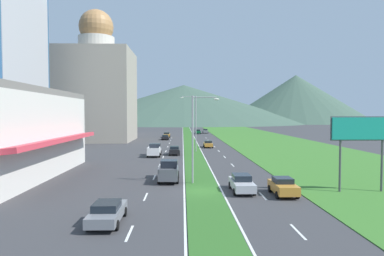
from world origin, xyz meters
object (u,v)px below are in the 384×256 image
car_6 (205,131)px  car_7 (198,132)px  car_8 (174,150)px  car_1 (107,212)px  street_lamp_mid (194,120)px  billboard_roadside (362,133)px  car_2 (167,135)px  car_4 (283,186)px  car_5 (242,183)px  car_0 (208,144)px  car_3 (165,137)px  pickup_truck_1 (154,150)px  pickup_truck_0 (169,171)px  street_lamp_near (196,133)px

car_6 → car_7: (-2.94, -3.81, 0.01)m
car_6 → car_8: 67.57m
car_1 → car_8: size_ratio=1.17×
street_lamp_mid → billboard_roadside: bearing=-67.6°
car_2 → car_4: bearing=-169.7°
car_5 → car_8: (-6.86, 28.76, -0.01)m
car_0 → billboard_roadside: bearing=14.4°
street_lamp_mid → car_0: size_ratio=2.37×
car_7 → car_3: bearing=-20.1°
car_8 → pickup_truck_1: pickup_truck_1 is taller
car_2 → car_8: bearing=-175.7°
pickup_truck_0 → car_6: bearing=-6.3°
street_lamp_near → car_6: 92.26m
street_lamp_near → pickup_truck_1: (-6.11, 23.30, -4.20)m
car_2 → pickup_truck_0: (3.34, -68.19, 0.20)m
billboard_roadside → car_7: size_ratio=1.49×
street_lamp_near → street_lamp_mid: (0.92, 29.76, 0.83)m
car_1 → car_6: (13.40, 104.49, 0.06)m
car_5 → street_lamp_near: bearing=-132.2°
street_lamp_near → car_7: size_ratio=1.93×
car_7 → car_8: size_ratio=1.15×
car_2 → car_3: 10.13m
car_1 → pickup_truck_0: pickup_truck_0 is taller
street_lamp_mid → car_7: (3.27, 58.31, -5.20)m
car_0 → car_7: 50.02m
car_7 → car_6: bearing=142.4°
car_6 → street_lamp_mid: bearing=-5.7°
car_8 → street_lamp_mid: bearing=-37.8°
car_0 → car_8: car_8 is taller
car_3 → billboard_roadside: bearing=-161.8°
car_0 → street_lamp_near: bearing=-6.2°
car_2 → street_lamp_near: bearing=-175.0°
car_4 → car_2: bearing=-169.7°
street_lamp_mid → car_6: 62.65m
car_4 → pickup_truck_0: size_ratio=0.74×
street_lamp_mid → car_0: 10.34m
street_lamp_near → car_6: size_ratio=2.21×
car_5 → pickup_truck_0: 8.97m
car_4 → car_8: size_ratio=0.99×
car_6 → pickup_truck_0: 90.48m
car_1 → street_lamp_near: bearing=-26.5°
car_0 → car_2: size_ratio=1.02×
car_0 → car_6: (2.98, 53.83, 0.07)m
car_1 → car_6: size_ratio=1.17×
car_2 → car_8: (3.42, -45.10, 0.01)m
car_1 → car_5: 13.67m
car_7 → car_8: bearing=-6.3°
car_0 → car_6: size_ratio=1.10×
car_0 → pickup_truck_1: size_ratio=0.83×
car_2 → car_1: bearing=179.9°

